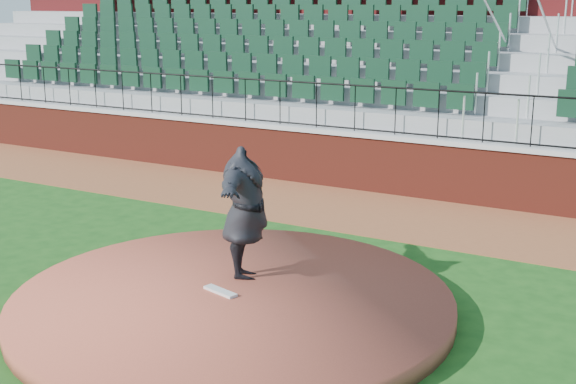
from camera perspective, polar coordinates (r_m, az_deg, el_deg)
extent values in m
plane|color=#184814|center=(10.65, -4.02, -8.54)|extent=(90.00, 90.00, 0.00)
cube|color=brown|center=(15.19, 7.26, -1.58)|extent=(34.00, 3.20, 0.01)
cube|color=maroon|center=(16.49, 9.45, 1.74)|extent=(34.00, 0.35, 1.20)
cube|color=#B7B7B7|center=(16.37, 9.54, 3.96)|extent=(34.00, 0.45, 0.10)
cube|color=maroon|center=(21.44, 14.89, 10.12)|extent=(34.00, 0.50, 5.50)
cylinder|color=brown|center=(10.46, -4.15, -8.22)|extent=(5.97, 5.97, 0.25)
cube|color=silver|center=(10.45, -5.09, -7.42)|extent=(0.57, 0.28, 0.04)
imported|color=black|center=(10.70, -3.27, -1.57)|extent=(1.63, 2.38, 1.91)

